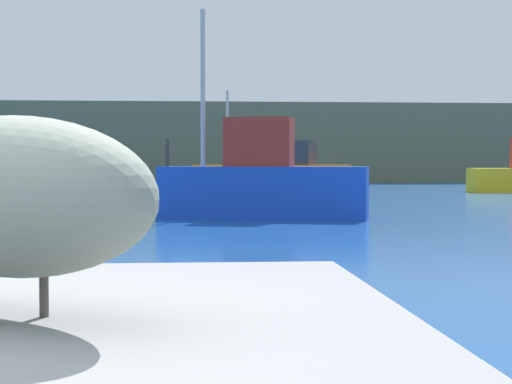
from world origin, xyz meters
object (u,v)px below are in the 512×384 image
object	(u,v)px
fishing_boat_blue	(262,183)
fishing_boat_orange	(274,173)
fishing_boat_white	(33,177)
pelican	(5,193)

from	to	relation	value
fishing_boat_blue	fishing_boat_orange	size ratio (longest dim) A/B	0.70
fishing_boat_white	pelican	bearing A→B (deg)	86.93
pelican	fishing_boat_blue	xyz separation A→B (m)	(2.50, 18.78, -0.40)
fishing_boat_white	fishing_boat_blue	world-z (taller)	fishing_boat_blue
pelican	fishing_boat_orange	size ratio (longest dim) A/B	0.17
pelican	fishing_boat_white	bearing A→B (deg)	-39.58
fishing_boat_white	fishing_boat_orange	size ratio (longest dim) A/B	0.81
pelican	fishing_boat_blue	size ratio (longest dim) A/B	0.25
pelican	fishing_boat_white	xyz separation A→B (m)	(-5.16, 31.03, -0.44)
pelican	fishing_boat_white	size ratio (longest dim) A/B	0.21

